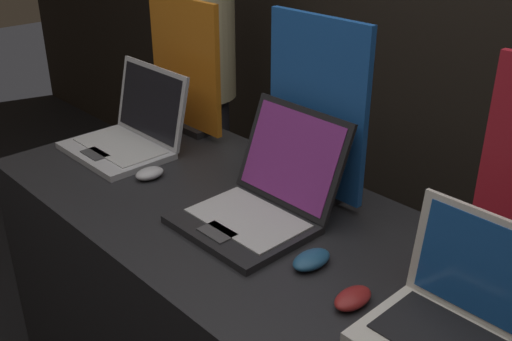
% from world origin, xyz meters
% --- Properties ---
extents(laptop_front, '(0.35, 0.31, 0.26)m').
position_xyz_m(laptop_front, '(-0.63, 0.38, 1.00)').
color(laptop_front, '#B7B7BC').
rests_on(laptop_front, display_counter).
extents(mouse_front, '(0.06, 0.09, 0.03)m').
position_xyz_m(mouse_front, '(-0.41, 0.30, 0.95)').
color(mouse_front, '#B2B2B7').
rests_on(mouse_front, display_counter).
extents(promo_stand_front, '(0.35, 0.07, 0.46)m').
position_xyz_m(promo_stand_front, '(-0.63, 0.62, 1.16)').
color(promo_stand_front, black).
rests_on(promo_stand_front, display_counter).
extents(laptop_middle, '(0.33, 0.37, 0.27)m').
position_xyz_m(laptop_middle, '(-0.01, 0.38, 1.00)').
color(laptop_middle, black).
rests_on(laptop_middle, display_counter).
extents(mouse_middle, '(0.06, 0.11, 0.03)m').
position_xyz_m(mouse_middle, '(0.23, 0.32, 0.95)').
color(mouse_middle, navy).
rests_on(mouse_middle, display_counter).
extents(promo_stand_middle, '(0.33, 0.07, 0.50)m').
position_xyz_m(promo_stand_middle, '(-0.01, 0.59, 1.18)').
color(promo_stand_middle, black).
rests_on(promo_stand_middle, display_counter).
extents(laptop_back, '(0.39, 0.26, 0.24)m').
position_xyz_m(laptop_back, '(0.63, 0.33, 0.99)').
color(laptop_back, silver).
rests_on(laptop_back, display_counter).
extents(mouse_back, '(0.06, 0.10, 0.03)m').
position_xyz_m(mouse_back, '(0.38, 0.28, 0.95)').
color(mouse_back, maroon).
rests_on(mouse_back, display_counter).
extents(person_bystander, '(0.33, 0.33, 1.73)m').
position_xyz_m(person_bystander, '(-1.15, 1.09, 0.90)').
color(person_bystander, '#282833').
rests_on(person_bystander, ground_plane).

